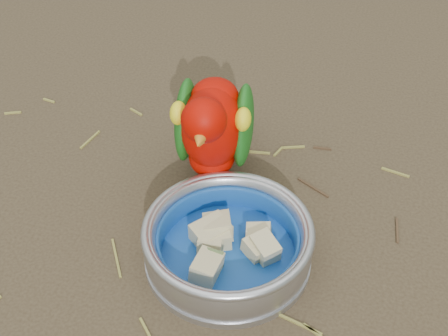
% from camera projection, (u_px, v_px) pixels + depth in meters
% --- Properties ---
extents(ground, '(60.00, 60.00, 0.00)m').
position_uv_depth(ground, '(197.00, 319.00, 0.82)').
color(ground, '#443625').
extents(food_bowl, '(0.21, 0.21, 0.02)m').
position_uv_depth(food_bowl, '(228.00, 257.00, 0.88)').
color(food_bowl, '#B2B2BA').
rests_on(food_bowl, ground).
extents(bowl_wall, '(0.21, 0.21, 0.04)m').
position_uv_depth(bowl_wall, '(228.00, 241.00, 0.86)').
color(bowl_wall, '#B2B2BA').
rests_on(bowl_wall, food_bowl).
extents(fruit_wedges, '(0.13, 0.13, 0.03)m').
position_uv_depth(fruit_wedges, '(228.00, 245.00, 0.86)').
color(fruit_wedges, '#CBBB88').
rests_on(fruit_wedges, food_bowl).
extents(lory_parrot, '(0.13, 0.24, 0.18)m').
position_uv_depth(lory_parrot, '(212.00, 136.00, 0.93)').
color(lory_parrot, '#AD0800').
rests_on(lory_parrot, ground).
extents(ground_debris, '(0.90, 0.80, 0.01)m').
position_uv_depth(ground_debris, '(218.00, 320.00, 0.81)').
color(ground_debris, olive).
rests_on(ground_debris, ground).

